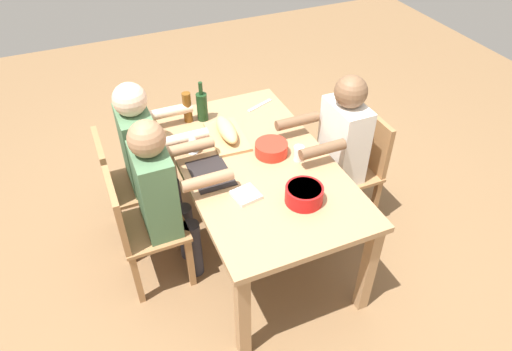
{
  "coord_description": "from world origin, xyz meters",
  "views": [
    {
      "loc": [
        2.11,
        -0.9,
        2.54
      ],
      "look_at": [
        0.0,
        0.0,
        0.63
      ],
      "focal_mm": 32.73,
      "sensor_mm": 36.0,
      "label": 1
    }
  ],
  "objects_px": {
    "chair_near_left": "(124,182)",
    "wine_bottle": "(202,106)",
    "beer_bottle": "(187,107)",
    "diner_near_left": "(146,151)",
    "dining_table": "(256,173)",
    "cup_far_center": "(299,153)",
    "serving_bowl_pasta": "(304,193)",
    "wine_glass": "(192,137)",
    "diner_near_center": "(163,192)",
    "chair_far_center": "(357,164)",
    "diner_far_center": "(338,145)",
    "chair_near_center": "(139,226)",
    "cutting_board": "(227,137)",
    "bread_loaf": "(227,130)",
    "serving_bowl_fruit": "(271,148)",
    "napkin_stack": "(246,195)"
  },
  "relations": [
    {
      "from": "dining_table",
      "to": "chair_near_left",
      "type": "relative_size",
      "value": 1.91
    },
    {
      "from": "beer_bottle",
      "to": "chair_near_center",
      "type": "bearing_deg",
      "value": -40.74
    },
    {
      "from": "wine_bottle",
      "to": "cup_far_center",
      "type": "bearing_deg",
      "value": 30.84
    },
    {
      "from": "chair_far_center",
      "to": "diner_far_center",
      "type": "distance_m",
      "value": 0.28
    },
    {
      "from": "beer_bottle",
      "to": "diner_near_left",
      "type": "bearing_deg",
      "value": -63.84
    },
    {
      "from": "chair_far_center",
      "to": "bread_loaf",
      "type": "height_order",
      "value": "same"
    },
    {
      "from": "serving_bowl_fruit",
      "to": "cutting_board",
      "type": "height_order",
      "value": "serving_bowl_fruit"
    },
    {
      "from": "chair_far_center",
      "to": "serving_bowl_fruit",
      "type": "bearing_deg",
      "value": -93.3
    },
    {
      "from": "diner_far_center",
      "to": "chair_far_center",
      "type": "bearing_deg",
      "value": 90.0
    },
    {
      "from": "chair_near_center",
      "to": "wine_glass",
      "type": "bearing_deg",
      "value": 119.41
    },
    {
      "from": "chair_far_center",
      "to": "serving_bowl_fruit",
      "type": "distance_m",
      "value": 0.73
    },
    {
      "from": "beer_bottle",
      "to": "cup_far_center",
      "type": "height_order",
      "value": "beer_bottle"
    },
    {
      "from": "diner_near_center",
      "to": "diner_near_left",
      "type": "xyz_separation_m",
      "value": [
        -0.45,
        0.0,
        0.0
      ]
    },
    {
      "from": "diner_far_center",
      "to": "chair_near_left",
      "type": "relative_size",
      "value": 1.41
    },
    {
      "from": "chair_far_center",
      "to": "chair_near_center",
      "type": "xyz_separation_m",
      "value": [
        -0.0,
        -1.56,
        0.0
      ]
    },
    {
      "from": "cutting_board",
      "to": "diner_far_center",
      "type": "bearing_deg",
      "value": 64.8
    },
    {
      "from": "dining_table",
      "to": "wine_glass",
      "type": "bearing_deg",
      "value": -127.49
    },
    {
      "from": "diner_near_left",
      "to": "beer_bottle",
      "type": "height_order",
      "value": "diner_near_left"
    },
    {
      "from": "bread_loaf",
      "to": "beer_bottle",
      "type": "bearing_deg",
      "value": -149.6
    },
    {
      "from": "beer_bottle",
      "to": "wine_glass",
      "type": "xyz_separation_m",
      "value": [
        0.36,
        -0.08,
        0.01
      ]
    },
    {
      "from": "dining_table",
      "to": "wine_bottle",
      "type": "bearing_deg",
      "value": -165.83
    },
    {
      "from": "diner_far_center",
      "to": "chair_near_left",
      "type": "distance_m",
      "value": 1.46
    },
    {
      "from": "chair_near_left",
      "to": "cutting_board",
      "type": "xyz_separation_m",
      "value": [
        0.13,
        0.71,
        0.27
      ]
    },
    {
      "from": "chair_near_center",
      "to": "serving_bowl_fruit",
      "type": "relative_size",
      "value": 4.07
    },
    {
      "from": "diner_near_center",
      "to": "napkin_stack",
      "type": "bearing_deg",
      "value": 56.82
    },
    {
      "from": "diner_far_center",
      "to": "chair_near_center",
      "type": "bearing_deg",
      "value": -90.0
    },
    {
      "from": "dining_table",
      "to": "diner_near_left",
      "type": "height_order",
      "value": "diner_near_left"
    },
    {
      "from": "diner_far_center",
      "to": "diner_near_left",
      "type": "distance_m",
      "value": 1.28
    },
    {
      "from": "serving_bowl_pasta",
      "to": "beer_bottle",
      "type": "height_order",
      "value": "beer_bottle"
    },
    {
      "from": "diner_near_center",
      "to": "napkin_stack",
      "type": "xyz_separation_m",
      "value": [
        0.27,
        0.42,
        0.05
      ]
    },
    {
      "from": "chair_near_left",
      "to": "wine_bottle",
      "type": "height_order",
      "value": "wine_bottle"
    },
    {
      "from": "diner_near_center",
      "to": "chair_near_left",
      "type": "relative_size",
      "value": 1.41
    },
    {
      "from": "bread_loaf",
      "to": "wine_glass",
      "type": "relative_size",
      "value": 1.93
    },
    {
      "from": "diner_near_center",
      "to": "wine_glass",
      "type": "height_order",
      "value": "diner_near_center"
    },
    {
      "from": "cutting_board",
      "to": "diner_near_center",
      "type": "bearing_deg",
      "value": -58.82
    },
    {
      "from": "bread_loaf",
      "to": "napkin_stack",
      "type": "xyz_separation_m",
      "value": [
        0.59,
        -0.1,
        -0.05
      ]
    },
    {
      "from": "diner_near_left",
      "to": "diner_far_center",
      "type": "bearing_deg",
      "value": 69.55
    },
    {
      "from": "beer_bottle",
      "to": "chair_near_left",
      "type": "bearing_deg",
      "value": -72.19
    },
    {
      "from": "chair_near_center",
      "to": "beer_bottle",
      "type": "bearing_deg",
      "value": 139.26
    },
    {
      "from": "cup_far_center",
      "to": "bread_loaf",
      "type": "bearing_deg",
      "value": -140.42
    },
    {
      "from": "chair_far_center",
      "to": "chair_near_center",
      "type": "bearing_deg",
      "value": -90.0
    },
    {
      "from": "serving_bowl_pasta",
      "to": "dining_table",
      "type": "bearing_deg",
      "value": -166.21
    },
    {
      "from": "diner_near_center",
      "to": "beer_bottle",
      "type": "xyz_separation_m",
      "value": [
        -0.62,
        0.35,
        0.15
      ]
    },
    {
      "from": "serving_bowl_pasta",
      "to": "bread_loaf",
      "type": "xyz_separation_m",
      "value": [
        -0.75,
        -0.18,
        0.01
      ]
    },
    {
      "from": "chair_far_center",
      "to": "diner_far_center",
      "type": "xyz_separation_m",
      "value": [
        -0.0,
        -0.18,
        0.21
      ]
    },
    {
      "from": "diner_near_center",
      "to": "bread_loaf",
      "type": "relative_size",
      "value": 3.75
    },
    {
      "from": "serving_bowl_pasta",
      "to": "cup_far_center",
      "type": "relative_size",
      "value": 2.22
    },
    {
      "from": "chair_near_left",
      "to": "serving_bowl_pasta",
      "type": "xyz_separation_m",
      "value": [
        0.88,
        0.89,
        0.31
      ]
    },
    {
      "from": "napkin_stack",
      "to": "wine_glass",
      "type": "bearing_deg",
      "value": -163.96
    },
    {
      "from": "chair_near_center",
      "to": "wine_glass",
      "type": "height_order",
      "value": "wine_glass"
    }
  ]
}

